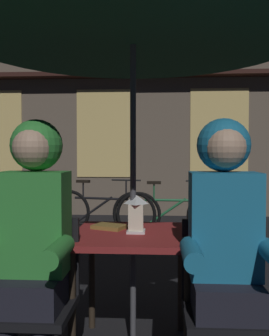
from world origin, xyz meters
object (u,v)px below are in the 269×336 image
lantern (136,213)px  person_left_hooded (33,228)px  cafe_table (133,249)px  bicycle_third (101,212)px  patio_umbrella (133,13)px  chair_left (37,294)px  bicycle_fourth (174,214)px  bicycle_second (18,213)px  chair_right (223,298)px  book (109,227)px  person_right_hooded (225,230)px

lantern → person_left_hooded: bearing=-139.3°
cafe_table → bicycle_third: 3.40m
patio_umbrella → lantern: patio_umbrella is taller
chair_left → bicycle_fourth: (0.85, 3.53, -0.14)m
bicycle_second → bicycle_third: same height
person_left_hooded → bicycle_third: person_left_hooded is taller
cafe_table → bicycle_fourth: (0.37, 3.16, -0.29)m
lantern → chair_right: lantern is taller
patio_umbrella → bicycle_third: 3.79m
bicycle_fourth → book: bearing=-99.9°
bicycle_second → cafe_table: bearing=-58.6°
person_left_hooded → person_right_hooded: (0.96, 0.00, 0.00)m
lantern → person_left_hooded: (-0.50, -0.43, -0.01)m
bicycle_second → bicycle_fourth: size_ratio=0.99×
cafe_table → bicycle_third: size_ratio=0.45×
cafe_table → bicycle_second: size_ratio=0.45×
person_left_hooded → person_right_hooded: bearing=0.0°
chair_right → bicycle_fourth: 3.54m
person_right_hooded → book: size_ratio=7.00×
patio_umbrella → lantern: bearing=8.7°
person_right_hooded → patio_umbrella: bearing=138.4°
patio_umbrella → person_left_hooded: patio_umbrella is taller
person_left_hooded → bicycle_fourth: bearing=76.6°
lantern → chair_left: size_ratio=0.27×
patio_umbrella → person_right_hooded: (0.48, -0.43, -1.21)m
cafe_table → chair_right: (0.48, -0.37, -0.15)m
lantern → person_left_hooded: size_ratio=0.17×
chair_right → book: bearing=143.0°
cafe_table → person_left_hooded: person_left_hooded is taller
chair_left → person_right_hooded: size_ratio=0.62×
chair_left → person_left_hooded: (-0.00, -0.06, 0.36)m
patio_umbrella → lantern: size_ratio=10.00×
book → bicycle_second: bearing=142.8°
bicycle_fourth → book: 3.12m
patio_umbrella → chair_left: size_ratio=2.66×
cafe_table → bicycle_second: bicycle_second is taller
patio_umbrella → chair_right: bearing=-37.5°
chair_left → book: 0.64m
bicycle_fourth → lantern: bearing=-96.4°
lantern → chair_left: (-0.50, -0.37, -0.37)m
cafe_table → chair_left: (-0.48, -0.37, -0.15)m
lantern → bicycle_second: 3.66m
lantern → person_right_hooded: 0.63m
chair_left → chair_right: 0.96m
bicycle_second → book: size_ratio=8.31×
cafe_table → lantern: (0.02, 0.00, 0.22)m
lantern → bicycle_third: 3.43m
patio_umbrella → book: (-0.16, 0.11, -1.31)m
patio_umbrella → person_left_hooded: 1.37m
lantern → bicycle_fourth: size_ratio=0.14×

